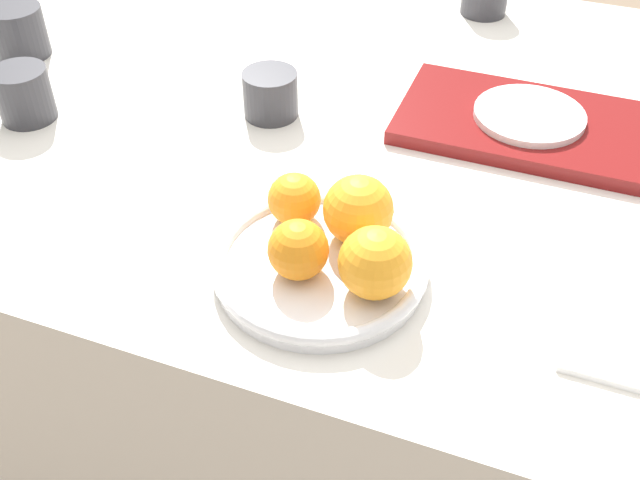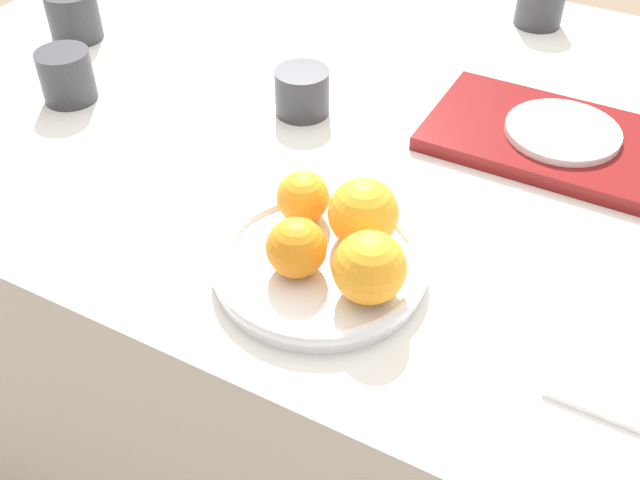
# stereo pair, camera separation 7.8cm
# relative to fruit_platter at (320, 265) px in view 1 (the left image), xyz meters

# --- Properties ---
(ground_plane) EXTENTS (12.00, 12.00, 0.00)m
(ground_plane) POSITION_rel_fruit_platter_xyz_m (-0.03, 0.33, -0.74)
(ground_plane) COLOR #7A6651
(table) EXTENTS (1.59, 1.01, 0.73)m
(table) POSITION_rel_fruit_platter_xyz_m (-0.03, 0.33, -0.38)
(table) COLOR silver
(table) RESTS_ON ground_plane
(fruit_platter) EXTENTS (0.24, 0.24, 0.03)m
(fruit_platter) POSITION_rel_fruit_platter_xyz_m (0.00, 0.00, 0.00)
(fruit_platter) COLOR silver
(fruit_platter) RESTS_ON table
(orange_0) EXTENTS (0.06, 0.06, 0.06)m
(orange_0) POSITION_rel_fruit_platter_xyz_m (-0.02, -0.02, 0.04)
(orange_0) COLOR orange
(orange_0) RESTS_ON fruit_platter
(orange_1) EXTENTS (0.08, 0.08, 0.08)m
(orange_1) POSITION_rel_fruit_platter_xyz_m (0.07, -0.02, 0.04)
(orange_1) COLOR orange
(orange_1) RESTS_ON fruit_platter
(orange_2) EXTENTS (0.06, 0.06, 0.06)m
(orange_2) POSITION_rel_fruit_platter_xyz_m (-0.05, 0.06, 0.03)
(orange_2) COLOR orange
(orange_2) RESTS_ON fruit_platter
(orange_3) EXTENTS (0.08, 0.08, 0.08)m
(orange_3) POSITION_rel_fruit_platter_xyz_m (0.02, 0.05, 0.04)
(orange_3) COLOR orange
(orange_3) RESTS_ON fruit_platter
(serving_tray) EXTENTS (0.35, 0.20, 0.02)m
(serving_tray) POSITION_rel_fruit_platter_xyz_m (0.17, 0.37, -0.00)
(serving_tray) COLOR maroon
(serving_tray) RESTS_ON table
(side_plate) EXTENTS (0.15, 0.15, 0.01)m
(side_plate) POSITION_rel_fruit_platter_xyz_m (0.17, 0.37, 0.01)
(side_plate) COLOR white
(side_plate) RESTS_ON serving_tray
(cup_1) EXTENTS (0.08, 0.08, 0.06)m
(cup_1) POSITION_rel_fruit_platter_xyz_m (-0.18, 0.28, 0.02)
(cup_1) COLOR #333338
(cup_1) RESTS_ON table
(cup_2) EXTENTS (0.08, 0.08, 0.07)m
(cup_2) POSITION_rel_fruit_platter_xyz_m (-0.50, 0.15, 0.02)
(cup_2) COLOR #333338
(cup_2) RESTS_ON table
(cup_3) EXTENTS (0.08, 0.08, 0.08)m
(cup_3) POSITION_rel_fruit_platter_xyz_m (-0.62, 0.31, 0.03)
(cup_3) COLOR #333338
(cup_3) RESTS_ON table
(napkin) EXTENTS (0.10, 0.14, 0.01)m
(napkin) POSITION_rel_fruit_platter_xyz_m (0.31, 0.02, -0.01)
(napkin) COLOR white
(napkin) RESTS_ON table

